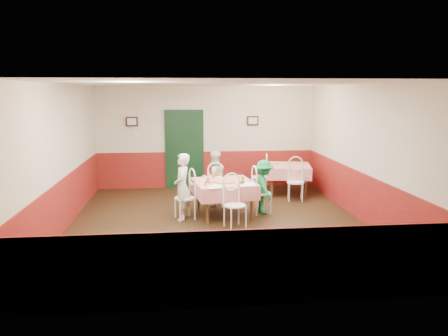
{
  "coord_description": "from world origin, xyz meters",
  "views": [
    {
      "loc": [
        -0.78,
        -8.52,
        2.65
      ],
      "look_at": [
        0.19,
        0.53,
        1.05
      ],
      "focal_mm": 35.0,
      "sensor_mm": 36.0,
      "label": 1
    }
  ],
  "objects": [
    {
      "name": "chair_second_b",
      "position": [
        2.08,
        1.7,
        0.45
      ],
      "size": [
        0.49,
        0.49,
        0.9
      ],
      "primitive_type": null,
      "rotation": [
        0.0,
        0.0,
        -0.2
      ],
      "color": "white",
      "rests_on": "ground"
    },
    {
      "name": "picture_right",
      "position": [
        1.3,
        3.45,
        1.85
      ],
      "size": [
        0.32,
        0.03,
        0.26
      ],
      "primitive_type": "cube",
      "color": "black",
      "rests_on": "back_wall"
    },
    {
      "name": "front_wall",
      "position": [
        0.0,
        -3.5,
        1.4
      ],
      "size": [
        6.0,
        0.1,
        2.8
      ],
      "primitive_type": "cube",
      "color": "beige",
      "rests_on": "ground"
    },
    {
      "name": "wainscot_back",
      "position": [
        0.0,
        3.48,
        0.5
      ],
      "size": [
        6.0,
        0.03,
        1.0
      ],
      "primitive_type": "cube",
      "color": "maroon",
      "rests_on": "ground"
    },
    {
      "name": "glass_c",
      "position": [
        -0.01,
        0.9,
        0.83
      ],
      "size": [
        0.09,
        0.09,
        0.14
      ],
      "primitive_type": "cylinder",
      "rotation": [
        0.0,
        0.0,
        0.15
      ],
      "color": "#BF7219",
      "rests_on": "main_table"
    },
    {
      "name": "picture_left",
      "position": [
        -2.0,
        3.45,
        1.85
      ],
      "size": [
        0.32,
        0.03,
        0.26
      ],
      "primitive_type": "cube",
      "color": "black",
      "rests_on": "back_wall"
    },
    {
      "name": "menu_left",
      "position": [
        -0.07,
        0.06,
        0.76
      ],
      "size": [
        0.4,
        0.47,
        0.0
      ],
      "primitive_type": "cube",
      "rotation": [
        0.0,
        0.0,
        0.29
      ],
      "color": "white",
      "rests_on": "main_table"
    },
    {
      "name": "menu_right",
      "position": [
        0.64,
        0.2,
        0.76
      ],
      "size": [
        0.32,
        0.42,
        0.0
      ],
      "primitive_type": "cube",
      "rotation": [
        0.0,
        0.0,
        -0.06
      ],
      "color": "white",
      "rests_on": "main_table"
    },
    {
      "name": "plate_left",
      "position": [
        -0.22,
        0.45,
        0.77
      ],
      "size": [
        0.28,
        0.28,
        0.01
      ],
      "primitive_type": "cylinder",
      "rotation": [
        0.0,
        0.0,
        0.15
      ],
      "color": "white",
      "rests_on": "main_table"
    },
    {
      "name": "shaker_c",
      "position": [
        -0.23,
        0.14,
        0.81
      ],
      "size": [
        0.04,
        0.04,
        0.09
      ],
      "primitive_type": "cylinder",
      "rotation": [
        0.0,
        0.0,
        0.15
      ],
      "color": "#B23319",
      "rests_on": "main_table"
    },
    {
      "name": "chair_right",
      "position": [
        1.03,
        0.66,
        0.45
      ],
      "size": [
        0.47,
        0.47,
        0.9
      ],
      "primitive_type": null,
      "rotation": [
        0.0,
        0.0,
        1.7
      ],
      "color": "white",
      "rests_on": "ground"
    },
    {
      "name": "shaker_b",
      "position": [
        -0.12,
        0.03,
        0.81
      ],
      "size": [
        0.04,
        0.04,
        0.09
      ],
      "primitive_type": "cylinder",
      "rotation": [
        0.0,
        0.0,
        0.15
      ],
      "color": "silver",
      "rests_on": "main_table"
    },
    {
      "name": "pizza",
      "position": [
        0.19,
        0.48,
        0.78
      ],
      "size": [
        0.54,
        0.54,
        0.03
      ],
      "primitive_type": "cylinder",
      "rotation": [
        0.0,
        0.0,
        0.15
      ],
      "color": "#B74723",
      "rests_on": "main_table"
    },
    {
      "name": "plate_right",
      "position": [
        0.61,
        0.58,
        0.77
      ],
      "size": [
        0.28,
        0.28,
        0.01
      ],
      "primitive_type": "cylinder",
      "rotation": [
        0.0,
        0.0,
        0.15
      ],
      "color": "white",
      "rests_on": "main_table"
    },
    {
      "name": "main_table",
      "position": [
        0.19,
        0.53,
        0.38
      ],
      "size": [
        1.39,
        1.39,
        0.77
      ],
      "primitive_type": "cube",
      "rotation": [
        0.0,
        0.0,
        0.15
      ],
      "color": "red",
      "rests_on": "ground"
    },
    {
      "name": "door",
      "position": [
        -0.6,
        3.45,
        1.05
      ],
      "size": [
        0.96,
        0.06,
        2.1
      ],
      "primitive_type": "cube",
      "color": "black",
      "rests_on": "ground"
    },
    {
      "name": "ceiling",
      "position": [
        0.0,
        0.0,
        2.8
      ],
      "size": [
        7.0,
        7.0,
        0.0
      ],
      "primitive_type": "plane",
      "color": "white",
      "rests_on": "back_wall"
    },
    {
      "name": "plate_far",
      "position": [
        0.13,
        0.93,
        0.77
      ],
      "size": [
        0.28,
        0.28,
        0.01
      ],
      "primitive_type": "cylinder",
      "rotation": [
        0.0,
        0.0,
        0.15
      ],
      "color": "white",
      "rests_on": "main_table"
    },
    {
      "name": "chair_second_a",
      "position": [
        1.33,
        2.45,
        0.45
      ],
      "size": [
        0.49,
        0.49,
        0.9
      ],
      "primitive_type": null,
      "rotation": [
        0.0,
        0.0,
        -1.77
      ],
      "color": "white",
      "rests_on": "ground"
    },
    {
      "name": "thermostat",
      "position": [
        -1.9,
        3.45,
        1.5
      ],
      "size": [
        0.1,
        0.03,
        0.1
      ],
      "primitive_type": "cube",
      "color": "white",
      "rests_on": "back_wall"
    },
    {
      "name": "glass_a",
      "position": [
        -0.17,
        0.23,
        0.83
      ],
      "size": [
        0.09,
        0.09,
        0.15
      ],
      "primitive_type": "cylinder",
      "rotation": [
        0.0,
        0.0,
        0.15
      ],
      "color": "#BF7219",
      "rests_on": "main_table"
    },
    {
      "name": "wallet",
      "position": [
        0.53,
        0.3,
        0.77
      ],
      "size": [
        0.12,
        0.11,
        0.02
      ],
      "primitive_type": "cube",
      "rotation": [
        0.0,
        0.0,
        0.15
      ],
      "color": "black",
      "rests_on": "main_table"
    },
    {
      "name": "back_wall",
      "position": [
        0.0,
        3.5,
        1.4
      ],
      "size": [
        6.0,
        0.1,
        2.8
      ],
      "primitive_type": "cube",
      "color": "beige",
      "rests_on": "ground"
    },
    {
      "name": "beer_bottle",
      "position": [
        0.22,
        0.95,
        0.86
      ],
      "size": [
        0.06,
        0.06,
        0.2
      ],
      "primitive_type": "cylinder",
      "rotation": [
        0.0,
        0.0,
        0.15
      ],
      "color": "#381C0A",
      "rests_on": "main_table"
    },
    {
      "name": "chair_far",
      "position": [
        0.06,
        1.37,
        0.45
      ],
      "size": [
        0.43,
        0.43,
        0.9
      ],
      "primitive_type": null,
      "rotation": [
        0.0,
        0.0,
        3.17
      ],
      "color": "white",
      "rests_on": "ground"
    },
    {
      "name": "second_table",
      "position": [
        2.08,
        2.45,
        0.38
      ],
      "size": [
        1.32,
        1.32,
        0.77
      ],
      "primitive_type": "cube",
      "rotation": [
        0.0,
        0.0,
        -0.2
      ],
      "color": "red",
      "rests_on": "ground"
    },
    {
      "name": "wainscot_front",
      "position": [
        0.0,
        -3.48,
        0.5
      ],
      "size": [
        6.0,
        0.03,
        1.0
      ],
      "primitive_type": "cube",
      "color": "maroon",
      "rests_on": "ground"
    },
    {
      "name": "diner_right",
      "position": [
        1.08,
        0.67,
        0.59
      ],
      "size": [
        0.51,
        0.8,
        1.18
      ],
      "primitive_type": "imported",
      "rotation": [
        0.0,
        0.0,
        1.66
      ],
      "color": "gray",
      "rests_on": "ground"
    },
    {
      "name": "chair_near",
      "position": [
        0.31,
        -0.31,
        0.45
      ],
      "size": [
        0.53,
        0.53,
        0.9
      ],
      "primitive_type": null,
      "rotation": [
        0.0,
        0.0,
        0.32
      ],
      "color": "white",
      "rests_on": "ground"
    },
    {
      "name": "diner_left",
      "position": [
        -0.7,
        0.4,
        0.7
      ],
      "size": [
        0.36,
        0.53,
        1.39
      ],
      "primitive_type": "imported",
      "rotation": [
        0.0,
        0.0,
        -1.63
      ],
      "color": "gray",
      "rests_on": "ground"
    },
    {
      "name": "chair_left",
      "position": [
        -0.65,
        0.4,
        0.45
      ],
      "size": [
        0.53,
        0.53,
        0.9
      ],
      "primitive_type": null,
      "rotation": [
        0.0,
        0.0,
        -1.25
      ],
      "color": "white",
      "rests_on": "ground"
    },
    {
      "name": "glass_b",
      "position": [
        0.57,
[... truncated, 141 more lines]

